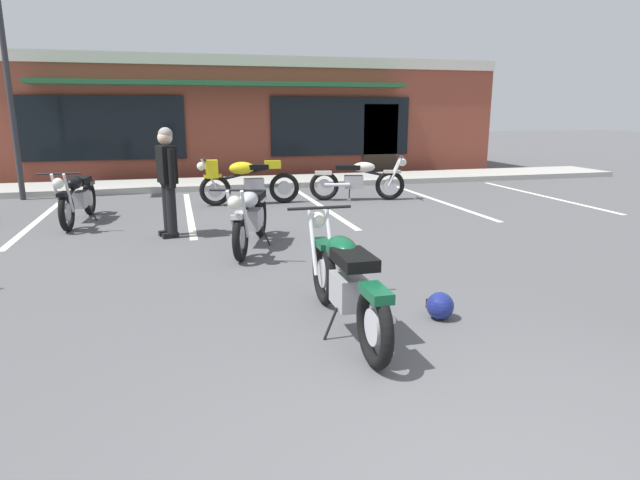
% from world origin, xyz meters
% --- Properties ---
extents(ground_plane, '(80.00, 80.00, 0.00)m').
position_xyz_m(ground_plane, '(0.00, 3.97, 0.00)').
color(ground_plane, '#515154').
extents(sidewalk_kerb, '(22.00, 1.80, 0.14)m').
position_xyz_m(sidewalk_kerb, '(0.00, 12.34, 0.07)').
color(sidewalk_kerb, '#A8A59E').
rests_on(sidewalk_kerb, ground_plane).
extents(brick_storefront_building, '(16.69, 6.16, 3.42)m').
position_xyz_m(brick_storefront_building, '(0.00, 16.58, 1.71)').
color(brick_storefront_building, brown).
rests_on(brick_storefront_building, ground_plane).
extents(painted_stall_lines, '(13.33, 4.80, 0.01)m').
position_xyz_m(painted_stall_lines, '(0.00, 8.74, 0.00)').
color(painted_stall_lines, silver).
rests_on(painted_stall_lines, ground_plane).
extents(motorcycle_foreground_classic, '(0.66, 2.11, 0.98)m').
position_xyz_m(motorcycle_foreground_classic, '(-0.14, 2.48, 0.46)').
color(motorcycle_foreground_classic, black).
rests_on(motorcycle_foreground_classic, ground_plane).
extents(motorcycle_red_sportbike, '(0.69, 2.11, 0.98)m').
position_xyz_m(motorcycle_red_sportbike, '(-3.20, 8.20, 0.46)').
color(motorcycle_red_sportbike, black).
rests_on(motorcycle_red_sportbike, ground_plane).
extents(motorcycle_silver_naked, '(2.11, 0.66, 0.98)m').
position_xyz_m(motorcycle_silver_naked, '(-0.16, 9.35, 0.53)').
color(motorcycle_silver_naked, black).
rests_on(motorcycle_silver_naked, ground_plane).
extents(motorcycle_green_cafe_racer, '(2.09, 0.79, 0.98)m').
position_xyz_m(motorcycle_green_cafe_racer, '(2.31, 9.29, 0.46)').
color(motorcycle_green_cafe_racer, black).
rests_on(motorcycle_green_cafe_racer, ground_plane).
extents(motorcycle_orange_scrambler, '(1.00, 2.03, 0.98)m').
position_xyz_m(motorcycle_orange_scrambler, '(-0.54, 5.65, 0.46)').
color(motorcycle_orange_scrambler, black).
rests_on(motorcycle_orange_scrambler, ground_plane).
extents(person_in_shorts_foreground, '(0.36, 0.60, 1.68)m').
position_xyz_m(person_in_shorts_foreground, '(-1.65, 6.71, 0.95)').
color(person_in_shorts_foreground, black).
rests_on(person_in_shorts_foreground, ground_plane).
extents(helmet_on_pavement, '(0.26, 0.26, 0.26)m').
position_xyz_m(helmet_on_pavement, '(0.80, 2.49, 0.13)').
color(helmet_on_pavement, navy).
rests_on(helmet_on_pavement, ground_plane).
extents(parking_lot_lamp_post, '(0.24, 0.76, 5.10)m').
position_xyz_m(parking_lot_lamp_post, '(-4.81, 11.13, 3.29)').
color(parking_lot_lamp_post, '#2D2D33').
rests_on(parking_lot_lamp_post, ground_plane).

